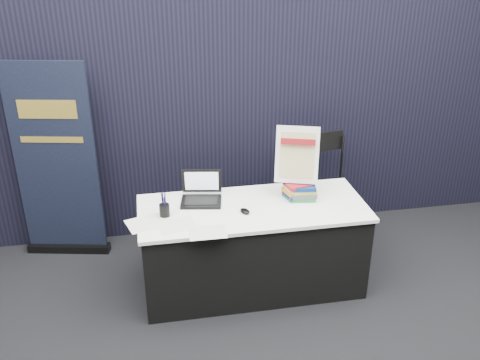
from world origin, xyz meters
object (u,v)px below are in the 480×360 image
object	(u,v)px
book_stack_short	(302,191)
stacking_chair	(323,189)
pullup_banner	(58,174)
book_stack_tall	(296,190)
info_sign	(297,155)
display_table	(252,247)
laptop	(200,194)

from	to	relation	value
book_stack_short	stacking_chair	bearing A→B (deg)	52.21
pullup_banner	stacking_chair	world-z (taller)	pullup_banner
book_stack_tall	info_sign	xyz separation A→B (m)	(0.00, 0.03, 0.29)
info_sign	stacking_chair	world-z (taller)	info_sign
stacking_chair	pullup_banner	bearing A→B (deg)	161.41
display_table	pullup_banner	bearing A→B (deg)	152.14
laptop	display_table	bearing A→B (deg)	-14.48
display_table	stacking_chair	bearing A→B (deg)	33.47
book_stack_short	pullup_banner	xyz separation A→B (m)	(-2.00, 0.76, -0.02)
stacking_chair	book_stack_tall	bearing A→B (deg)	-143.38
pullup_banner	book_stack_short	bearing A→B (deg)	-9.10
stacking_chair	laptop	bearing A→B (deg)	-174.85
display_table	info_sign	bearing A→B (deg)	18.18
laptop	pullup_banner	distance (m)	1.35
laptop	book_stack_tall	size ratio (longest dim) A/B	1.61
book_stack_short	info_sign	size ratio (longest dim) A/B	0.52
book_stack_tall	book_stack_short	world-z (taller)	book_stack_tall
info_sign	pullup_banner	distance (m)	2.10
book_stack_tall	laptop	bearing A→B (deg)	173.79
book_stack_tall	info_sign	distance (m)	0.29
laptop	book_stack_short	distance (m)	0.82
pullup_banner	stacking_chair	xyz separation A→B (m)	(2.33, -0.33, -0.20)
book_stack_short	stacking_chair	world-z (taller)	stacking_chair
book_stack_tall	pullup_banner	size ratio (longest dim) A/B	0.12
book_stack_tall	stacking_chair	size ratio (longest dim) A/B	0.20
book_stack_tall	pullup_banner	bearing A→B (deg)	159.31
display_table	stacking_chair	size ratio (longest dim) A/B	1.69
pullup_banner	laptop	bearing A→B (deg)	-17.11
laptop	book_stack_short	xyz separation A→B (m)	(0.82, -0.11, 0.00)
display_table	stacking_chair	world-z (taller)	stacking_chair
info_sign	display_table	bearing A→B (deg)	-143.84
info_sign	stacking_chair	size ratio (longest dim) A/B	0.44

